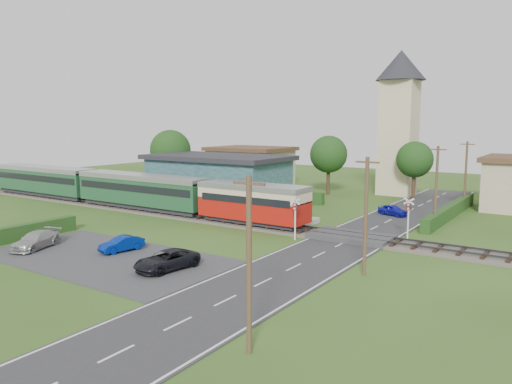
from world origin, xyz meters
The scene contains 31 objects.
ground centered at (0.00, 0.00, 0.00)m, with size 120.00×120.00×0.00m, color #2D4C19.
railway_track centered at (0.00, 2.00, 0.11)m, with size 76.00×3.20×0.49m.
road centered at (10.00, 0.00, 0.03)m, with size 6.00×70.00×0.05m, color #28282B.
car_park centered at (-1.50, -12.00, 0.04)m, with size 17.00×9.00×0.08m, color #333335.
crossing_deck centered at (10.00, 2.00, 0.23)m, with size 6.20×3.40×0.45m, color #333335.
platform centered at (-10.00, 5.20, 0.23)m, with size 30.00×3.00×0.45m, color gray.
equipment_hut centered at (-18.00, 5.20, 1.75)m, with size 2.30×2.30×2.55m.
station_building centered at (-10.00, 10.99, 2.69)m, with size 16.00×9.00×5.30m.
train centered at (-15.89, 2.00, 2.18)m, with size 43.20×2.90×3.40m.
church_tower centered at (5.00, 28.00, 10.23)m, with size 6.00×6.00×17.60m.
house_west centered at (-15.00, 25.00, 2.79)m, with size 10.80×8.80×5.50m.
hedge_carpark centered at (-11.00, -12.00, 0.60)m, with size 0.80×9.00×1.20m, color #193814.
hedge_roadside centered at (14.20, 16.00, 0.60)m, with size 0.80×18.00×1.20m, color #193814.
hedge_station centered at (-10.00, 15.50, 0.65)m, with size 22.00×0.80×1.30m, color #193814.
tree_a centered at (-20.00, 14.00, 5.38)m, with size 5.20×5.20×8.00m.
tree_b centered at (-2.00, 23.00, 5.02)m, with size 4.60×4.60×7.34m.
tree_c centered at (8.00, 25.00, 4.65)m, with size 4.20×4.20×6.78m.
utility_pole_a centered at (14.20, -18.00, 3.63)m, with size 1.40×0.22×7.00m.
utility_pole_b centered at (14.20, -6.00, 3.63)m, with size 1.40×0.22×7.00m.
utility_pole_c centered at (14.20, 10.00, 3.63)m, with size 1.40×0.22×7.00m.
utility_pole_d centered at (14.20, 22.00, 3.63)m, with size 1.40×0.22×7.00m.
crossing_signal_near centered at (6.40, -0.41, 2.14)m, with size 0.84×0.28×3.28m.
crossing_signal_far centered at (13.60, 4.39, 2.14)m, with size 0.84×0.28×3.28m.
streetlamp_west centered at (-22.00, 20.00, 3.04)m, with size 0.30×0.30×5.15m.
streetlamp_east centered at (16.00, 27.00, 3.04)m, with size 0.30×0.30×5.15m.
car_on_road centered at (9.44, 13.48, 0.57)m, with size 1.23×3.06×1.04m, color #1315A1.
car_park_blue centered at (-1.81, -10.32, 0.60)m, with size 1.09×3.13×1.03m, color navy.
car_park_silver centered at (-7.50, -13.15, 0.68)m, with size 1.67×4.10×1.19m, color #A3A3A3.
car_park_dark centered at (3.84, -11.78, 0.66)m, with size 1.93×4.18×1.16m, color black.
pedestrian_near centered at (-2.06, 4.40, 1.39)m, with size 0.69×0.45×1.89m, color gray.
pedestrian_far centered at (-15.39, 5.26, 1.20)m, with size 0.73×0.57×1.50m, color gray.
Camera 1 is at (24.67, -33.24, 8.98)m, focal length 35.00 mm.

